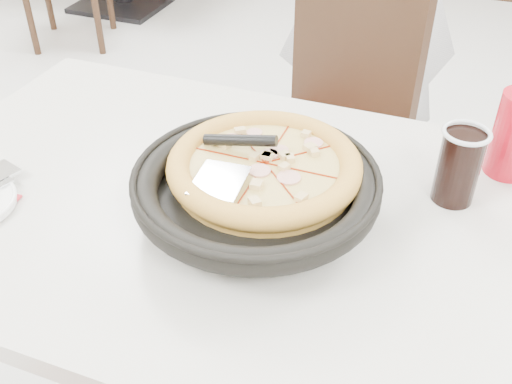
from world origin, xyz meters
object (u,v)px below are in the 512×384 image
(pizza, at_px, (264,173))
(cola_glass, at_px, (458,168))
(chair_far, at_px, (307,146))
(pizza_pan, at_px, (256,196))
(main_table, at_px, (226,337))

(pizza, xyz_separation_m, cola_glass, (0.31, 0.13, 0.00))
(chair_far, distance_m, pizza_pan, 0.73)
(cola_glass, bearing_deg, pizza, -157.54)
(main_table, distance_m, cola_glass, 0.60)
(main_table, height_order, cola_glass, cola_glass)
(pizza_pan, relative_size, pizza, 1.10)
(chair_far, height_order, pizza_pan, chair_far)
(pizza, distance_m, cola_glass, 0.33)
(pizza_pan, height_order, cola_glass, cola_glass)
(main_table, distance_m, pizza_pan, 0.42)
(cola_glass, bearing_deg, main_table, -158.98)
(main_table, distance_m, chair_far, 0.64)
(chair_far, distance_m, cola_glass, 0.72)
(pizza_pan, bearing_deg, cola_glass, 28.83)
(main_table, bearing_deg, pizza_pan, -14.97)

